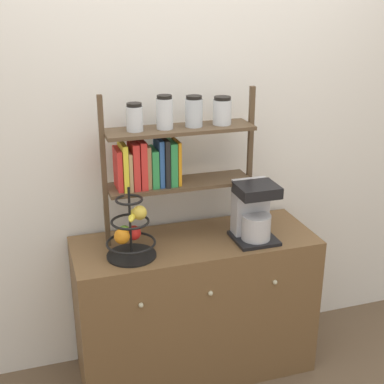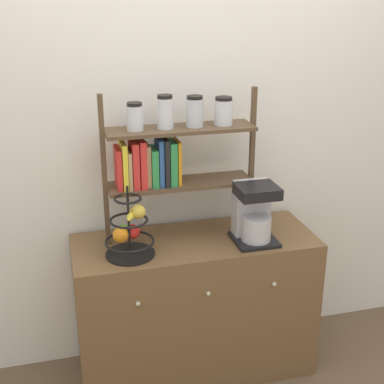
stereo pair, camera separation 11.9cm
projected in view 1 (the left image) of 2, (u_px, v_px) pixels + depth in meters
wall_back at (179, 130)px, 2.82m from camera, size 7.00×0.05×2.60m
sideboard at (195, 306)px, 2.89m from camera, size 1.25×0.49×0.79m
coffee_maker at (253, 212)px, 2.71m from camera, size 0.21×0.22×0.30m
fruit_stand at (130, 233)px, 2.54m from camera, size 0.24×0.24×0.36m
shelf_hutch at (165, 151)px, 2.61m from camera, size 0.78×0.20×0.76m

